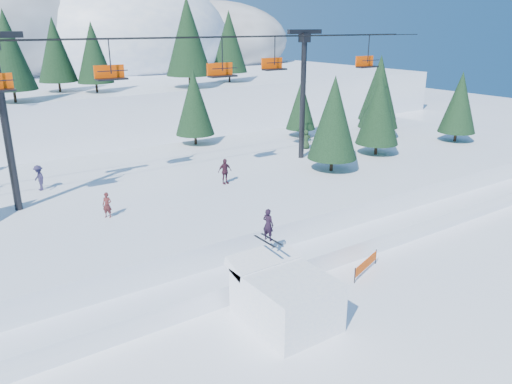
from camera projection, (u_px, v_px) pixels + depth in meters
ground at (330, 342)px, 21.72m from camera, size 160.00×160.00×0.00m
mid_shelf at (159, 201)px, 35.39m from camera, size 70.00×22.00×2.50m
berm at (233, 262)px, 27.79m from camera, size 70.00×6.00×1.10m
jump_kicker at (285, 296)px, 22.90m from camera, size 3.48×4.75×5.09m
chairlift at (174, 84)px, 33.78m from camera, size 46.00×3.21×10.28m
conifer_stand at (186, 122)px, 36.12m from camera, size 63.61×17.40×7.70m
distant_skiers at (124, 178)px, 33.45m from camera, size 33.92×8.42×1.81m
banner_near at (366, 264)px, 27.57m from camera, size 2.69×1.01×0.90m
banner_far at (358, 239)px, 30.75m from camera, size 2.84×0.41×0.90m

